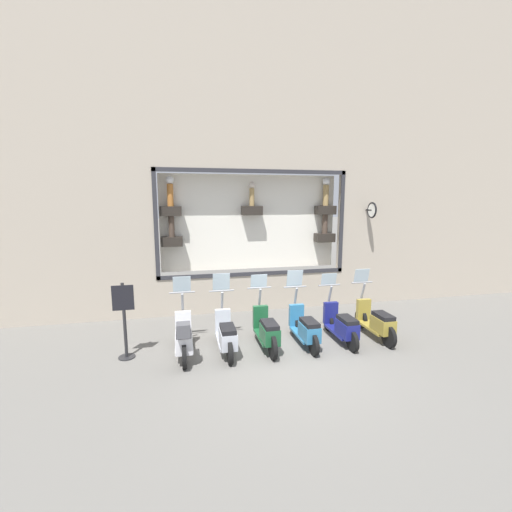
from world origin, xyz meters
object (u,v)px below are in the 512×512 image
object	(u,v)px
scooter_silver_4	(226,335)
scooter_white_5	(184,337)
scooter_olive_0	(376,322)
scooter_teal_2	(305,328)
scooter_green_3	(267,331)
shop_sign_post	(124,318)
scooter_navy_1	(342,325)

from	to	relation	value
scooter_silver_4	scooter_white_5	world-z (taller)	scooter_silver_4
scooter_olive_0	scooter_teal_2	bearing A→B (deg)	90.03
scooter_green_3	scooter_silver_4	distance (m)	0.95
scooter_teal_2	scooter_green_3	xyz separation A→B (m)	(0.00, 0.95, 0.01)
scooter_teal_2	scooter_silver_4	distance (m)	1.90
shop_sign_post	scooter_olive_0	bearing A→B (deg)	-92.12
scooter_silver_4	scooter_olive_0	bearing A→B (deg)	-90.00
scooter_teal_2	shop_sign_post	xyz separation A→B (m)	(0.22, 4.09, 0.49)
scooter_navy_1	scooter_silver_4	size ratio (longest dim) A/B	1.00
scooter_white_5	scooter_teal_2	bearing A→B (deg)	-88.86
scooter_olive_0	scooter_green_3	distance (m)	2.85
scooter_silver_4	shop_sign_post	size ratio (longest dim) A/B	1.06
scooter_navy_1	scooter_teal_2	world-z (taller)	scooter_teal_2
scooter_olive_0	scooter_silver_4	xyz separation A→B (m)	(-0.00, 3.79, -0.00)
scooter_olive_0	scooter_navy_1	size ratio (longest dim) A/B	1.00
scooter_olive_0	scooter_navy_1	bearing A→B (deg)	90.34
scooter_navy_1	scooter_green_3	xyz separation A→B (m)	(0.01, 1.90, 0.02)
scooter_teal_2	scooter_navy_1	bearing A→B (deg)	-90.28
scooter_navy_1	scooter_silver_4	distance (m)	2.85
scooter_olive_0	scooter_green_3	bearing A→B (deg)	89.97
scooter_navy_1	scooter_olive_0	bearing A→B (deg)	-89.66
scooter_silver_4	shop_sign_post	xyz separation A→B (m)	(0.22, 2.20, 0.49)
scooter_white_5	scooter_green_3	bearing A→B (deg)	-88.22
scooter_olive_0	scooter_teal_2	size ratio (longest dim) A/B	1.00
scooter_olive_0	scooter_white_5	distance (m)	4.74
scooter_olive_0	scooter_white_5	xyz separation A→B (m)	(-0.06, 4.74, 0.04)
scooter_olive_0	scooter_teal_2	world-z (taller)	scooter_teal_2
scooter_teal_2	scooter_olive_0	bearing A→B (deg)	-89.97
scooter_silver_4	scooter_white_5	size ratio (longest dim) A/B	1.00
scooter_navy_1	scooter_white_5	size ratio (longest dim) A/B	0.99
scooter_olive_0	shop_sign_post	xyz separation A→B (m)	(0.22, 5.99, 0.48)
shop_sign_post	scooter_teal_2	bearing A→B (deg)	-93.12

